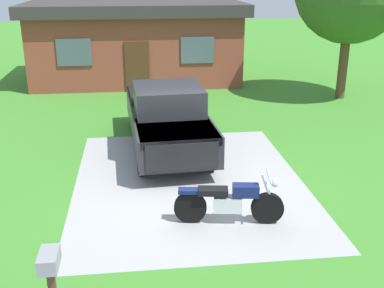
{
  "coord_description": "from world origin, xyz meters",
  "views": [
    {
      "loc": [
        -1.18,
        -10.45,
        4.83
      ],
      "look_at": [
        0.09,
        0.19,
        0.9
      ],
      "focal_mm": 44.5,
      "sensor_mm": 36.0,
      "label": 1
    }
  ],
  "objects_px": {
    "pickup_truck": "(167,115)",
    "neighbor_house": "(136,40)",
    "mailbox": "(50,271)",
    "motorcycle": "(230,202)"
  },
  "relations": [
    {
      "from": "pickup_truck",
      "to": "neighbor_house",
      "type": "height_order",
      "value": "neighbor_house"
    },
    {
      "from": "mailbox",
      "to": "motorcycle",
      "type": "bearing_deg",
      "value": 41.75
    },
    {
      "from": "pickup_truck",
      "to": "motorcycle",
      "type": "bearing_deg",
      "value": -78.26
    },
    {
      "from": "mailbox",
      "to": "neighbor_house",
      "type": "xyz_separation_m",
      "value": [
        1.35,
        16.6,
        0.81
      ]
    },
    {
      "from": "mailbox",
      "to": "pickup_truck",
      "type": "bearing_deg",
      "value": 73.94
    },
    {
      "from": "motorcycle",
      "to": "neighbor_house",
      "type": "distance_m",
      "value": 14.05
    },
    {
      "from": "motorcycle",
      "to": "neighbor_house",
      "type": "height_order",
      "value": "neighbor_house"
    },
    {
      "from": "pickup_truck",
      "to": "mailbox",
      "type": "xyz_separation_m",
      "value": [
        -2.09,
        -7.26,
        0.03
      ]
    },
    {
      "from": "pickup_truck",
      "to": "mailbox",
      "type": "bearing_deg",
      "value": -106.06
    },
    {
      "from": "motorcycle",
      "to": "mailbox",
      "type": "bearing_deg",
      "value": -138.25
    }
  ]
}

